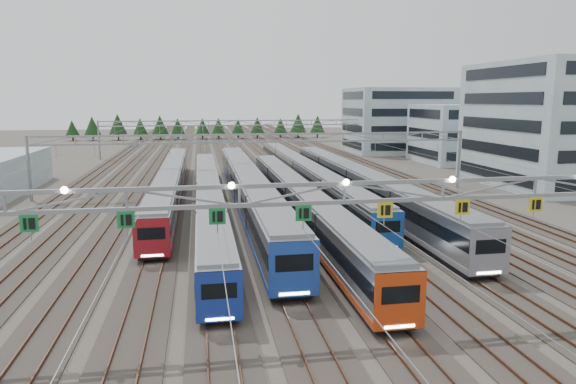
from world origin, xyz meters
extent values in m
plane|color=#47423A|center=(0.00, 0.00, 0.00)|extent=(400.00, 400.00, 0.00)
cube|color=#2D2823|center=(0.00, 100.00, 0.04)|extent=(54.00, 260.00, 0.08)
cube|color=brown|center=(-25.47, 100.00, 0.16)|extent=(0.08, 260.00, 0.16)
cube|color=brown|center=(25.47, 100.00, 0.16)|extent=(0.08, 260.00, 0.16)
cube|color=brown|center=(-0.72, 100.00, 0.16)|extent=(0.08, 260.00, 0.16)
cube|color=brown|center=(0.72, 100.00, 0.16)|extent=(0.08, 260.00, 0.16)
cube|color=black|center=(-11.25, 39.10, 0.41)|extent=(2.27, 53.23, 0.34)
cube|color=#A6A9AE|center=(-11.25, 39.10, 2.08)|extent=(2.67, 54.32, 3.01)
cube|color=black|center=(-11.25, 39.10, 2.44)|extent=(2.73, 54.05, 0.91)
cube|color=maroon|center=(-11.25, 39.10, 0.81)|extent=(2.72, 54.05, 0.33)
cube|color=slate|center=(-11.25, 39.10, 3.68)|extent=(2.41, 53.23, 0.24)
cube|color=maroon|center=(-11.25, 11.99, 2.08)|extent=(2.69, 0.12, 3.01)
cube|color=black|center=(-11.25, 11.96, 2.44)|extent=(2.01, 0.10, 0.91)
cube|color=white|center=(-11.25, 11.93, 0.77)|extent=(1.60, 0.06, 0.14)
cube|color=black|center=(-6.75, 29.23, 0.40)|extent=(2.11, 57.57, 0.32)
cube|color=#A6A9AE|center=(-6.75, 29.23, 1.95)|extent=(2.49, 58.75, 2.80)
cube|color=black|center=(-6.75, 29.23, 2.29)|extent=(2.55, 58.45, 0.84)
cube|color=navy|center=(-6.75, 29.23, 0.77)|extent=(2.54, 58.45, 0.31)
cube|color=slate|center=(-6.75, 29.23, 3.44)|extent=(2.24, 57.57, 0.22)
cube|color=navy|center=(-6.75, -0.10, 1.95)|extent=(2.51, 0.12, 2.80)
cube|color=black|center=(-6.75, -0.13, 2.29)|extent=(1.87, 0.10, 0.84)
cube|color=white|center=(-6.75, -0.16, 0.73)|extent=(1.49, 0.06, 0.13)
cube|color=black|center=(-2.25, 31.82, 0.43)|extent=(2.58, 57.50, 0.39)
cube|color=#A6A9AE|center=(-2.25, 31.82, 2.32)|extent=(3.03, 58.68, 3.41)
cube|color=black|center=(-2.25, 31.82, 2.73)|extent=(3.09, 58.39, 1.03)
cube|color=#1F44AD|center=(-2.25, 31.82, 0.89)|extent=(3.08, 58.39, 0.38)
cube|color=slate|center=(-2.25, 31.82, 4.14)|extent=(2.73, 57.50, 0.27)
cube|color=#1F44AD|center=(-2.25, 2.53, 2.32)|extent=(3.05, 0.12, 3.41)
cube|color=black|center=(-2.25, 2.50, 2.73)|extent=(2.27, 0.10, 1.03)
cube|color=white|center=(-2.25, 2.47, 0.84)|extent=(1.82, 0.06, 0.16)
cube|color=black|center=(2.25, 24.41, 0.42)|extent=(2.32, 53.17, 0.35)
cube|color=#A6A9AE|center=(2.25, 24.41, 2.11)|extent=(2.72, 54.25, 3.06)
cube|color=black|center=(2.25, 24.41, 2.48)|extent=(2.78, 53.98, 0.92)
cube|color=#C43A11|center=(2.25, 24.41, 0.82)|extent=(2.77, 53.98, 0.34)
cube|color=slate|center=(2.25, 24.41, 3.74)|extent=(2.45, 53.17, 0.24)
cube|color=#C43A11|center=(2.25, -2.67, 2.11)|extent=(2.74, 0.12, 3.06)
cube|color=black|center=(2.25, -2.70, 2.48)|extent=(2.04, 0.10, 0.92)
cube|color=white|center=(2.25, -2.73, 0.78)|extent=(1.63, 0.06, 0.15)
cube|color=black|center=(6.75, 45.13, 0.41)|extent=(2.26, 66.86, 0.34)
cube|color=#A6A9AE|center=(6.75, 45.13, 2.07)|extent=(2.66, 68.23, 2.99)
cube|color=black|center=(6.75, 45.13, 2.43)|extent=(2.72, 67.89, 0.90)
cube|color=#1649A0|center=(6.75, 45.13, 0.81)|extent=(2.71, 67.89, 0.33)
cube|color=slate|center=(6.75, 45.13, 3.66)|extent=(2.39, 66.86, 0.24)
cube|color=#1649A0|center=(6.75, 11.07, 2.07)|extent=(2.68, 0.12, 2.99)
cube|color=black|center=(6.75, 11.04, 2.43)|extent=(2.00, 0.10, 0.90)
cube|color=white|center=(6.75, 11.01, 0.76)|extent=(1.60, 0.06, 0.14)
cube|color=black|center=(11.25, 33.22, 0.42)|extent=(2.45, 57.21, 0.37)
cube|color=#A6A9AE|center=(11.25, 33.22, 2.22)|extent=(2.88, 58.38, 3.24)
cube|color=black|center=(11.25, 33.22, 2.61)|extent=(2.94, 58.08, 0.98)
cube|color=gray|center=(11.25, 33.22, 0.86)|extent=(2.93, 58.08, 0.36)
cube|color=slate|center=(11.25, 33.22, 3.94)|extent=(2.59, 57.21, 0.26)
cube|color=gray|center=(11.25, 4.08, 2.22)|extent=(2.90, 0.12, 3.24)
cube|color=black|center=(11.25, 4.05, 2.61)|extent=(2.16, 0.10, 0.98)
cube|color=white|center=(11.25, 4.02, 0.81)|extent=(1.73, 0.06, 0.15)
cube|color=gray|center=(0.00, 0.00, 7.80)|extent=(56.00, 0.22, 0.22)
cube|color=gray|center=(0.00, 0.00, 6.80)|extent=(56.00, 0.22, 0.22)
cube|color=#177537|center=(-15.75, -0.12, 6.30)|extent=(0.85, 0.06, 0.85)
cube|color=#177537|center=(-11.25, -0.12, 6.30)|extent=(0.85, 0.06, 0.85)
cube|color=#177537|center=(-6.75, -0.12, 6.30)|extent=(0.85, 0.06, 0.85)
cube|color=#177537|center=(-2.25, -0.12, 6.30)|extent=(0.85, 0.06, 0.85)
cube|color=gold|center=(2.25, -0.12, 6.30)|extent=(0.85, 0.06, 0.85)
cube|color=gold|center=(6.75, -0.12, 6.30)|extent=(0.85, 0.06, 0.85)
cube|color=gold|center=(11.25, -0.12, 6.30)|extent=(0.85, 0.06, 0.85)
cylinder|color=gray|center=(-28.00, 40.00, 4.00)|extent=(0.36, 0.36, 8.00)
cylinder|color=gray|center=(28.00, 40.00, 4.00)|extent=(0.36, 0.36, 8.00)
cube|color=gray|center=(0.00, 40.00, 7.80)|extent=(56.00, 0.22, 0.22)
cube|color=gray|center=(0.00, 40.00, 6.80)|extent=(56.00, 0.22, 0.22)
cylinder|color=gray|center=(-28.00, 85.00, 4.00)|extent=(0.36, 0.36, 8.00)
cylinder|color=gray|center=(28.00, 85.00, 4.00)|extent=(0.36, 0.36, 8.00)
cube|color=gray|center=(0.00, 85.00, 7.80)|extent=(56.00, 0.22, 0.22)
cube|color=gray|center=(0.00, 85.00, 6.80)|extent=(56.00, 0.22, 0.22)
cube|color=#8EA3A9|center=(42.37, 39.84, 8.71)|extent=(18.00, 22.00, 17.42)
cube|color=#8EA3A9|center=(42.24, 67.99, 5.63)|extent=(14.00, 16.00, 11.26)
cube|color=#8EA3A9|center=(38.45, 89.70, 7.43)|extent=(22.00, 18.00, 14.86)
camera|label=1|loc=(-7.52, -25.92, 12.16)|focal=32.00mm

